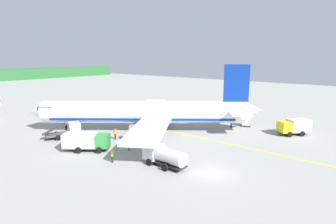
{
  "coord_description": "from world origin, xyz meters",
  "views": [
    {
      "loc": [
        -25.8,
        -14.61,
        13.09
      ],
      "look_at": [
        9.57,
        14.55,
        3.83
      ],
      "focal_mm": 29.04,
      "sensor_mm": 36.0,
      "label": 1
    }
  ],
  "objects_px": {
    "service_truck_fuel": "(69,130)",
    "crew_loader_right": "(231,123)",
    "crew_loader_left": "(129,144)",
    "service_truck_catering": "(164,155)",
    "service_truck_pushback": "(294,126)",
    "crew_supervisor": "(115,133)",
    "cargo_container_near": "(246,121)",
    "airliner_foreground": "(146,112)",
    "service_truck_baggage": "(86,141)",
    "crew_marshaller": "(112,155)"
  },
  "relations": [
    {
      "from": "service_truck_fuel",
      "to": "crew_loader_right",
      "type": "relative_size",
      "value": 3.4
    },
    {
      "from": "service_truck_fuel",
      "to": "crew_loader_left",
      "type": "distance_m",
      "value": 12.9
    },
    {
      "from": "service_truck_catering",
      "to": "service_truck_pushback",
      "type": "distance_m",
      "value": 26.0
    },
    {
      "from": "crew_loader_right",
      "to": "crew_supervisor",
      "type": "xyz_separation_m",
      "value": [
        -18.55,
        11.22,
        0.0
      ]
    },
    {
      "from": "crew_supervisor",
      "to": "service_truck_fuel",
      "type": "bearing_deg",
      "value": 120.36
    },
    {
      "from": "crew_loader_left",
      "to": "crew_loader_right",
      "type": "bearing_deg",
      "value": -14.48
    },
    {
      "from": "service_truck_fuel",
      "to": "cargo_container_near",
      "type": "xyz_separation_m",
      "value": [
        25.68,
        -19.82,
        -0.22
      ]
    },
    {
      "from": "airliner_foreground",
      "to": "crew_supervisor",
      "type": "relative_size",
      "value": 19.44
    },
    {
      "from": "service_truck_baggage",
      "to": "cargo_container_near",
      "type": "distance_m",
      "value": 30.12
    },
    {
      "from": "service_truck_fuel",
      "to": "service_truck_baggage",
      "type": "bearing_deg",
      "value": -104.3
    },
    {
      "from": "crew_loader_right",
      "to": "service_truck_catering",
      "type": "bearing_deg",
      "value": -174.61
    },
    {
      "from": "service_truck_catering",
      "to": "crew_loader_left",
      "type": "height_order",
      "value": "service_truck_catering"
    },
    {
      "from": "crew_loader_left",
      "to": "crew_loader_right",
      "type": "distance_m",
      "value": 21.58
    },
    {
      "from": "service_truck_fuel",
      "to": "crew_supervisor",
      "type": "relative_size",
      "value": 3.39
    },
    {
      "from": "service_truck_catering",
      "to": "crew_marshaller",
      "type": "height_order",
      "value": "service_truck_catering"
    },
    {
      "from": "crew_loader_left",
      "to": "crew_supervisor",
      "type": "height_order",
      "value": "crew_supervisor"
    },
    {
      "from": "service_truck_fuel",
      "to": "service_truck_catering",
      "type": "bearing_deg",
      "value": -88.12
    },
    {
      "from": "service_truck_fuel",
      "to": "cargo_container_near",
      "type": "relative_size",
      "value": 2.78
    },
    {
      "from": "crew_loader_right",
      "to": "service_truck_baggage",
      "type": "bearing_deg",
      "value": 157.87
    },
    {
      "from": "airliner_foreground",
      "to": "crew_loader_left",
      "type": "relative_size",
      "value": 21.23
    },
    {
      "from": "cargo_container_near",
      "to": "crew_loader_left",
      "type": "bearing_deg",
      "value": 163.64
    },
    {
      "from": "crew_loader_left",
      "to": "crew_supervisor",
      "type": "bearing_deg",
      "value": 68.07
    },
    {
      "from": "service_truck_catering",
      "to": "service_truck_pushback",
      "type": "height_order",
      "value": "service_truck_pushback"
    },
    {
      "from": "service_truck_catering",
      "to": "crew_marshaller",
      "type": "relative_size",
      "value": 3.23
    },
    {
      "from": "airliner_foreground",
      "to": "service_truck_fuel",
      "type": "height_order",
      "value": "airliner_foreground"
    },
    {
      "from": "service_truck_catering",
      "to": "crew_loader_left",
      "type": "xyz_separation_m",
      "value": [
        1.06,
        7.47,
        -0.43
      ]
    },
    {
      "from": "airliner_foreground",
      "to": "cargo_container_near",
      "type": "relative_size",
      "value": 15.93
    },
    {
      "from": "cargo_container_near",
      "to": "crew_supervisor",
      "type": "height_order",
      "value": "cargo_container_near"
    },
    {
      "from": "service_truck_baggage",
      "to": "crew_loader_left",
      "type": "distance_m",
      "value": 6.03
    },
    {
      "from": "airliner_foreground",
      "to": "crew_marshaller",
      "type": "bearing_deg",
      "value": -151.89
    },
    {
      "from": "crew_loader_right",
      "to": "crew_loader_left",
      "type": "bearing_deg",
      "value": 165.52
    },
    {
      "from": "service_truck_catering",
      "to": "crew_marshaller",
      "type": "xyz_separation_m",
      "value": [
        -3.27,
        5.79,
        -0.34
      ]
    },
    {
      "from": "crew_loader_left",
      "to": "crew_supervisor",
      "type": "distance_m",
      "value": 6.28
    },
    {
      "from": "service_truck_baggage",
      "to": "service_truck_pushback",
      "type": "xyz_separation_m",
      "value": [
        27.38,
        -20.43,
        0.03
      ]
    },
    {
      "from": "service_truck_catering",
      "to": "crew_supervisor",
      "type": "bearing_deg",
      "value": 75.61
    },
    {
      "from": "cargo_container_near",
      "to": "crew_marshaller",
      "type": "xyz_separation_m",
      "value": [
        -28.29,
        5.35,
        0.08
      ]
    },
    {
      "from": "service_truck_fuel",
      "to": "crew_loader_left",
      "type": "xyz_separation_m",
      "value": [
        1.73,
        -12.79,
        -0.23
      ]
    },
    {
      "from": "airliner_foreground",
      "to": "service_truck_catering",
      "type": "relative_size",
      "value": 6.05
    },
    {
      "from": "service_truck_catering",
      "to": "crew_loader_left",
      "type": "bearing_deg",
      "value": 81.9
    },
    {
      "from": "airliner_foreground",
      "to": "crew_supervisor",
      "type": "height_order",
      "value": "airliner_foreground"
    },
    {
      "from": "airliner_foreground",
      "to": "crew_loader_left",
      "type": "bearing_deg",
      "value": -148.96
    },
    {
      "from": "cargo_container_near",
      "to": "crew_marshaller",
      "type": "height_order",
      "value": "cargo_container_near"
    },
    {
      "from": "service_truck_pushback",
      "to": "cargo_container_near",
      "type": "relative_size",
      "value": 2.53
    },
    {
      "from": "service_truck_baggage",
      "to": "service_truck_catering",
      "type": "height_order",
      "value": "service_truck_baggage"
    },
    {
      "from": "crew_loader_right",
      "to": "crew_supervisor",
      "type": "distance_m",
      "value": 21.68
    },
    {
      "from": "cargo_container_near",
      "to": "crew_supervisor",
      "type": "bearing_deg",
      "value": 149.24
    },
    {
      "from": "airliner_foreground",
      "to": "service_truck_catering",
      "type": "xyz_separation_m",
      "value": [
        -10.42,
        -13.1,
        -2.0
      ]
    },
    {
      "from": "service_truck_catering",
      "to": "crew_loader_right",
      "type": "height_order",
      "value": "service_truck_catering"
    },
    {
      "from": "service_truck_pushback",
      "to": "crew_supervisor",
      "type": "bearing_deg",
      "value": 134.48
    },
    {
      "from": "crew_loader_right",
      "to": "service_truck_fuel",
      "type": "bearing_deg",
      "value": 141.22
    }
  ]
}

